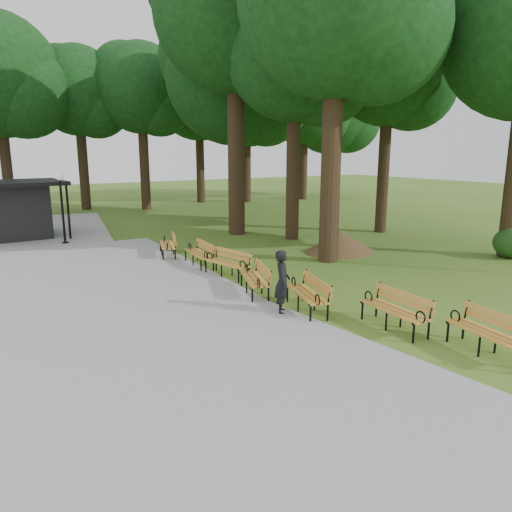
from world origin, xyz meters
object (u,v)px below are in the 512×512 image
bench_5 (199,254)px  lawn_tree_4 (235,75)px  bench_1 (394,310)px  dirt_mound (340,242)px  person (282,282)px  bench_4 (227,263)px  lawn_tree_1 (295,49)px  bench_0 (489,334)px  bench_2 (307,294)px  kiosk (7,210)px  lawn_tree_2 (235,11)px  lawn_tree_5 (389,66)px  bench_6 (167,245)px  lamp_post (61,193)px  bench_3 (254,279)px

bench_5 → lawn_tree_4: size_ratio=0.16×
bench_1 → dirt_mound: bearing=150.8°
person → lawn_tree_4: bearing=9.0°
bench_4 → lawn_tree_1: lawn_tree_1 is taller
bench_4 → dirt_mound: bearing=88.1°
bench_0 → bench_2: 4.26m
kiosk → bench_4: (5.25, -11.14, -0.88)m
bench_4 → bench_5: size_ratio=1.00×
lawn_tree_1 → lawn_tree_2: 3.44m
bench_4 → lawn_tree_2: bearing=136.6°
bench_4 → lawn_tree_5: lawn_tree_5 is taller
bench_1 → lawn_tree_1: size_ratio=0.17×
bench_2 → bench_6: size_ratio=1.00×
kiosk → bench_1: bearing=-73.3°
dirt_mound → lamp_post: bearing=140.1°
person → bench_2: person is taller
bench_1 → bench_5: size_ratio=1.00×
lawn_tree_2 → lawn_tree_4: 5.60m
person → kiosk: size_ratio=0.38×
bench_4 → kiosk: bearing=-166.2°
bench_6 → lawn_tree_2: (4.74, 2.95, 9.57)m
lamp_post → bench_6: lamp_post is taller
dirt_mound → lawn_tree_4: size_ratio=0.21×
bench_0 → bench_5: same height
dirt_mound → lawn_tree_2: (-1.38, 5.88, 9.59)m
dirt_mound → bench_4: 5.72m
person → bench_0: (2.03, -4.20, -0.36)m
person → kiosk: kiosk is taller
bench_6 → dirt_mound: bearing=81.9°
lamp_post → lawn_tree_5: bearing=-19.4°
lamp_post → lawn_tree_1: bearing=-24.3°
kiosk → bench_3: bearing=-72.7°
lawn_tree_4 → lawn_tree_2: bearing=-119.2°
bench_6 → person: bearing=17.3°
bench_2 → bench_4: (-0.11, 4.01, 0.00)m
bench_5 → bench_3: bearing=3.9°
lawn_tree_4 → lamp_post: bearing=-163.8°
lawn_tree_1 → lawn_tree_5: 4.94m
kiosk → lawn_tree_4: size_ratio=0.35×
bench_3 → lawn_tree_1: lawn_tree_1 is taller
lamp_post → lawn_tree_5: 15.84m
bench_3 → bench_6: bearing=-157.7°
bench_6 → lawn_tree_4: lawn_tree_4 is taller
bench_3 → lawn_tree_2: 13.84m
lamp_post → dirt_mound: 11.86m
bench_2 → dirt_mound: bearing=148.1°
lawn_tree_2 → lamp_post: bearing=167.9°
kiosk → lawn_tree_1: bearing=-35.0°
lawn_tree_4 → lawn_tree_5: bearing=-64.3°
bench_0 → bench_2: size_ratio=1.00×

